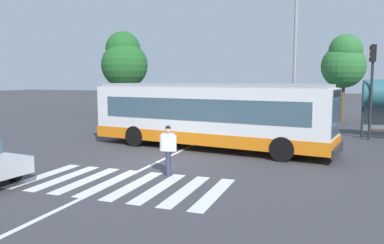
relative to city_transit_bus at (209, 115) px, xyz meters
The scene contains 14 objects.
ground_plane 4.37m from the city_transit_bus, 104.73° to the right, with size 160.00×160.00×0.00m, color #3D3D42.
city_transit_bus is the anchor object (origin of this frame).
pedestrian_crossing_street 5.35m from the city_transit_bus, 87.50° to the right, with size 0.57×0.32×1.72m.
parked_car_red 13.94m from the city_transit_bus, 116.23° to the left, with size 2.00×4.57×1.35m.
parked_car_blue 13.02m from the city_transit_bus, 105.35° to the left, with size 1.89×4.51×1.35m.
parked_car_white 12.40m from the city_transit_bus, 94.07° to the left, with size 1.95×4.54×1.35m.
parked_car_silver 12.27m from the city_transit_bus, 80.75° to the left, with size 2.01×4.57×1.35m.
parked_car_teal 13.12m from the city_transit_bus, 68.92° to the left, with size 1.97×4.55×1.35m.
traffic_light_far_corner 9.35m from the city_transit_bus, 36.33° to the left, with size 0.33×0.32×5.09m.
twin_arm_street_lamp 9.17m from the city_transit_bus, 66.98° to the left, with size 4.18×0.32×9.54m.
background_tree_left 19.54m from the city_transit_bus, 131.57° to the left, with size 4.28×4.28×7.65m.
background_tree_right 15.45m from the city_transit_bus, 65.88° to the left, with size 3.24×3.24×6.57m.
crosswalk_painted_stripes 7.01m from the city_transit_bus, 96.00° to the right, with size 6.50×3.36×0.01m.
lane_center_line 2.70m from the city_transit_bus, 117.39° to the right, with size 0.16×24.00×0.01m, color silver.
Camera 1 is at (6.40, -13.11, 3.29)m, focal length 35.72 mm.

